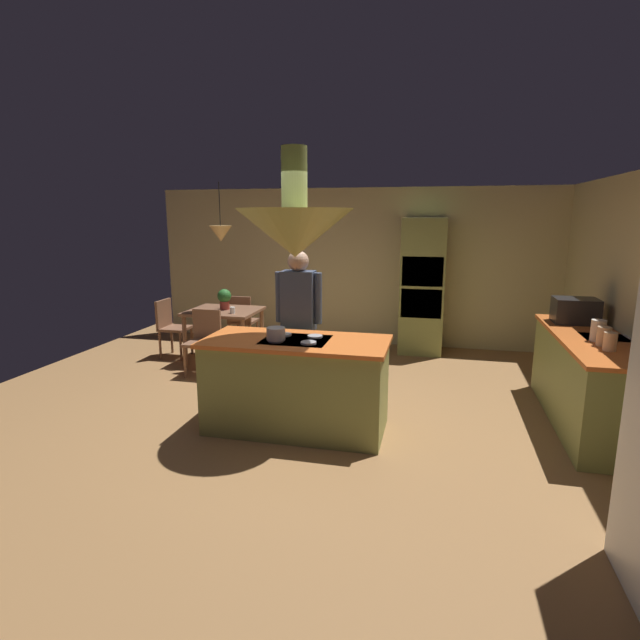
{
  "coord_description": "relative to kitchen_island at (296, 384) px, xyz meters",
  "views": [
    {
      "loc": [
        1.31,
        -4.73,
        2.1
      ],
      "look_at": [
        0.1,
        0.4,
        1.0
      ],
      "focal_mm": 27.94,
      "sensor_mm": 36.0,
      "label": 1
    }
  ],
  "objects": [
    {
      "name": "pendant_light_over_table",
      "position": [
        -1.7,
        2.1,
        1.4
      ],
      "size": [
        0.32,
        0.32,
        0.82
      ],
      "color": "#E0B266"
    },
    {
      "name": "potted_plant_on_table",
      "position": [
        -1.7,
        2.14,
        0.46
      ],
      "size": [
        0.2,
        0.2,
        0.3
      ],
      "color": "#99382D",
      "rests_on": "dining_table"
    },
    {
      "name": "canister_flour",
      "position": [
        2.84,
        0.25,
        0.54
      ],
      "size": [
        0.11,
        0.11,
        0.17
      ],
      "primitive_type": "cylinder",
      "color": "#E0B78C",
      "rests_on": "counter_run_right"
    },
    {
      "name": "cooking_pot_on_cooktop",
      "position": [
        -0.16,
        -0.13,
        0.54
      ],
      "size": [
        0.18,
        0.18,
        0.12
      ],
      "primitive_type": "cylinder",
      "color": "#B2B2B7",
      "rests_on": "kitchen_island"
    },
    {
      "name": "wall_back",
      "position": [
        0.0,
        3.65,
        0.81
      ],
      "size": [
        6.8,
        0.1,
        2.55
      ],
      "primitive_type": "cube",
      "color": "beige",
      "rests_on": "ground"
    },
    {
      "name": "range_hood",
      "position": [
        0.0,
        0.0,
        1.51
      ],
      "size": [
        1.1,
        1.1,
        1.0
      ],
      "color": "#8C934C"
    },
    {
      "name": "chair_facing_island",
      "position": [
        -1.7,
        1.44,
        0.04
      ],
      "size": [
        0.4,
        0.4,
        0.87
      ],
      "color": "brown",
      "rests_on": "ground"
    },
    {
      "name": "canister_tea",
      "position": [
        2.84,
        0.61,
        0.56
      ],
      "size": [
        0.13,
        0.13,
        0.21
      ],
      "primitive_type": "cylinder",
      "color": "silver",
      "rests_on": "counter_run_right"
    },
    {
      "name": "person_at_island",
      "position": [
        -0.17,
        0.7,
        0.54
      ],
      "size": [
        0.53,
        0.23,
        1.74
      ],
      "color": "tan",
      "rests_on": "ground"
    },
    {
      "name": "ground",
      "position": [
        0.0,
        0.2,
        -0.47
      ],
      "size": [
        8.16,
        8.16,
        0.0
      ],
      "primitive_type": "plane",
      "color": "#9E7042"
    },
    {
      "name": "kitchen_island",
      "position": [
        0.0,
        0.0,
        0.0
      ],
      "size": [
        1.81,
        0.86,
        0.94
      ],
      "color": "#8C934C",
      "rests_on": "ground"
    },
    {
      "name": "chair_at_corner",
      "position": [
        -2.58,
        2.1,
        0.04
      ],
      "size": [
        0.4,
        0.4,
        0.87
      ],
      "rotation": [
        0.0,
        0.0,
        1.57
      ],
      "color": "brown",
      "rests_on": "ground"
    },
    {
      "name": "chair_by_back_wall",
      "position": [
        -1.7,
        2.76,
        0.04
      ],
      "size": [
        0.4,
        0.4,
        0.87
      ],
      "rotation": [
        0.0,
        0.0,
        3.14
      ],
      "color": "brown",
      "rests_on": "ground"
    },
    {
      "name": "microwave_on_counter",
      "position": [
        2.84,
        1.46,
        0.6
      ],
      "size": [
        0.46,
        0.36,
        0.28
      ],
      "primitive_type": "cube",
      "color": "#232326",
      "rests_on": "counter_run_right"
    },
    {
      "name": "cup_on_table",
      "position": [
        -1.47,
        1.88,
        0.34
      ],
      "size": [
        0.07,
        0.07,
        0.09
      ],
      "primitive_type": "cylinder",
      "color": "white",
      "rests_on": "dining_table"
    },
    {
      "name": "canister_sugar",
      "position": [
        2.84,
        0.43,
        0.55
      ],
      "size": [
        0.12,
        0.12,
        0.18
      ],
      "primitive_type": "cylinder",
      "color": "#E0B78C",
      "rests_on": "counter_run_right"
    },
    {
      "name": "oven_tower",
      "position": [
        1.1,
        3.24,
        0.57
      ],
      "size": [
        0.66,
        0.62,
        2.08
      ],
      "color": "#8C934C",
      "rests_on": "ground"
    },
    {
      "name": "counter_run_right",
      "position": [
        2.84,
        0.8,
        0.01
      ],
      "size": [
        0.73,
        2.25,
        0.92
      ],
      "color": "#8C934C",
      "rests_on": "ground"
    },
    {
      "name": "dining_table",
      "position": [
        -1.7,
        2.1,
        0.19
      ],
      "size": [
        1.01,
        0.88,
        0.76
      ],
      "color": "brown",
      "rests_on": "ground"
    }
  ]
}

